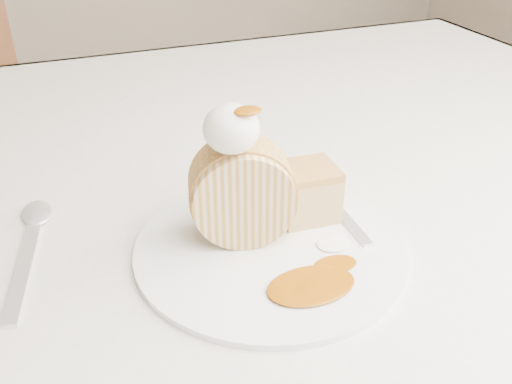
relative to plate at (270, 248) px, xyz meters
name	(u,v)px	position (x,y,z in m)	size (l,w,h in m)	color
table	(198,215)	(-0.01, 0.22, -0.09)	(1.40, 0.90, 0.75)	silver
plate	(270,248)	(0.00, 0.00, 0.00)	(0.25, 0.25, 0.01)	white
roulade_slice	(242,193)	(-0.02, 0.03, 0.05)	(0.09, 0.09, 0.05)	#CCB28E
cake_chunk	(307,195)	(0.05, 0.03, 0.03)	(0.06, 0.05, 0.05)	tan
whipped_cream	(231,129)	(-0.03, 0.02, 0.12)	(0.05, 0.05, 0.04)	white
caramel_drizzle	(247,105)	(-0.02, 0.01, 0.14)	(0.02, 0.02, 0.01)	#8B4605
caramel_pool	(311,285)	(0.01, -0.07, 0.01)	(0.08, 0.05, 0.00)	#8B4605
fork	(343,215)	(0.09, 0.02, 0.00)	(0.02, 0.15, 0.00)	silver
spoon	(23,271)	(-0.21, 0.05, 0.00)	(0.03, 0.17, 0.00)	silver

